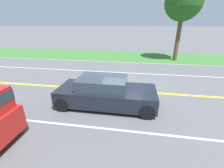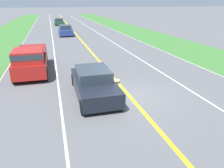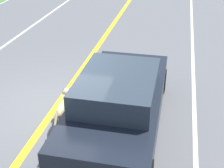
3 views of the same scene
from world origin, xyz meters
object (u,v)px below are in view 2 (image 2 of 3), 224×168
object	(u,v)px
ego_car	(94,83)
dog	(116,82)
pickup_truck	(31,59)
car_trailing_near	(65,30)
car_trailing_mid	(59,22)

from	to	relation	value
ego_car	dog	xyz separation A→B (m)	(-1.25, -0.21, -0.15)
dog	pickup_truck	distance (m)	6.60
dog	car_trailing_near	xyz separation A→B (m)	(1.06, -22.59, 0.15)
car_trailing_mid	car_trailing_near	bearing A→B (deg)	90.67
dog	pickup_truck	xyz separation A→B (m)	(4.60, -4.72, 0.45)
car_trailing_mid	ego_car	bearing A→B (deg)	89.99
dog	car_trailing_near	size ratio (longest dim) A/B	0.26
ego_car	pickup_truck	bearing A→B (deg)	-55.76
pickup_truck	car_trailing_near	xyz separation A→B (m)	(-3.54, -17.87, -0.30)
ego_car	car_trailing_near	world-z (taller)	car_trailing_near
ego_car	car_trailing_mid	world-z (taller)	ego_car
ego_car	pickup_truck	size ratio (longest dim) A/B	0.82
ego_car	car_trailing_mid	distance (m)	38.69
dog	car_trailing_mid	xyz separation A→B (m)	(1.24, -38.48, 0.11)
ego_car	pickup_truck	distance (m)	5.97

